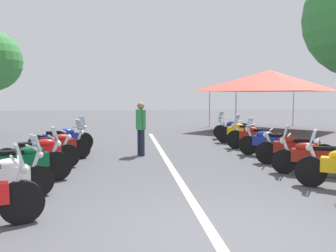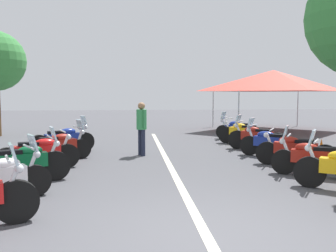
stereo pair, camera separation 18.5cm
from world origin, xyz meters
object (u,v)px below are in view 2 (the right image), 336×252
at_px(motorcycle_right_row_4, 270,142).
at_px(motorcycle_right_row_6, 243,133).
at_px(motorcycle_left_row_4, 57,146).
at_px(motorcycle_left_row_2, 23,162).
at_px(motorcycle_right_row_5, 256,137).
at_px(traffic_cone_0, 321,149).
at_px(motorcycle_left_row_3, 39,153).
at_px(bystander_1, 142,124).
at_px(motorcycle_right_row_7, 238,129).
at_px(motorcycle_right_row_2, 313,158).
at_px(event_tent, 273,81).
at_px(motorcycle_left_row_5, 64,139).
at_px(motorcycle_right_row_3, 295,150).

distance_m(motorcycle_right_row_4, motorcycle_right_row_6, 2.83).
relative_size(motorcycle_left_row_4, motorcycle_right_row_4, 1.16).
distance_m(motorcycle_left_row_2, motorcycle_right_row_5, 7.78).
distance_m(motorcycle_right_row_5, traffic_cone_0, 2.29).
height_order(motorcycle_left_row_2, motorcycle_left_row_3, motorcycle_left_row_2).
distance_m(motorcycle_right_row_4, bystander_1, 4.03).
height_order(motorcycle_right_row_6, motorcycle_right_row_7, motorcycle_right_row_7).
relative_size(motorcycle_right_row_2, bystander_1, 1.05).
xyz_separation_m(motorcycle_left_row_2, motorcycle_right_row_5, (4.07, -6.63, -0.00)).
bearing_deg(motorcycle_left_row_2, traffic_cone_0, -5.45).
xyz_separation_m(motorcycle_left_row_3, event_tent, (9.06, -9.74, 2.19)).
relative_size(motorcycle_right_row_5, motorcycle_right_row_6, 1.04).
distance_m(motorcycle_left_row_4, event_tent, 12.51).
xyz_separation_m(motorcycle_left_row_4, motorcycle_right_row_5, (1.41, -6.43, 0.02)).
distance_m(motorcycle_left_row_5, motorcycle_right_row_4, 6.64).
xyz_separation_m(motorcycle_left_row_4, motorcycle_right_row_6, (2.86, -6.42, 0.01)).
height_order(motorcycle_left_row_3, motorcycle_left_row_5, motorcycle_left_row_5).
bearing_deg(motorcycle_right_row_5, motorcycle_right_row_3, 128.30).
height_order(motorcycle_left_row_2, motorcycle_right_row_7, motorcycle_left_row_2).
xyz_separation_m(motorcycle_left_row_5, motorcycle_right_row_4, (-1.44, -6.48, -0.01)).
bearing_deg(motorcycle_right_row_4, motorcycle_left_row_4, 39.68).
bearing_deg(bystander_1, motorcycle_left_row_2, 24.99).
distance_m(motorcycle_right_row_2, event_tent, 11.11).
height_order(motorcycle_right_row_5, bystander_1, bystander_1).
distance_m(motorcycle_right_row_2, motorcycle_right_row_7, 6.90).
xyz_separation_m(motorcycle_left_row_2, motorcycle_left_row_5, (4.13, -0.10, -0.00)).
bearing_deg(motorcycle_left_row_4, bystander_1, -14.06).
relative_size(motorcycle_left_row_2, motorcycle_right_row_4, 1.21).
distance_m(motorcycle_left_row_5, traffic_cone_0, 8.13).
xyz_separation_m(motorcycle_right_row_2, motorcycle_right_row_3, (1.22, -0.12, -0.00)).
xyz_separation_m(motorcycle_right_row_2, event_tent, (10.44, -3.12, 2.19)).
distance_m(motorcycle_left_row_5, motorcycle_right_row_7, 7.29).
distance_m(motorcycle_right_row_5, bystander_1, 4.06).
bearing_deg(motorcycle_right_row_3, motorcycle_right_row_5, -58.43).
distance_m(motorcycle_left_row_4, motorcycle_right_row_2, 6.92).
height_order(motorcycle_right_row_5, traffic_cone_0, motorcycle_right_row_5).
relative_size(motorcycle_right_row_6, motorcycle_right_row_7, 0.98).
xyz_separation_m(motorcycle_left_row_3, motorcycle_right_row_6, (4.11, -6.63, 0.01)).
distance_m(motorcycle_right_row_6, traffic_cone_0, 3.56).
xyz_separation_m(motorcycle_right_row_7, bystander_1, (-3.53, 4.17, 0.53)).
bearing_deg(motorcycle_right_row_2, motorcycle_left_row_5, -2.44).
bearing_deg(motorcycle_right_row_3, motorcycle_right_row_4, -55.23).
bearing_deg(motorcycle_left_row_3, motorcycle_left_row_5, 65.57).
xyz_separation_m(motorcycle_right_row_7, traffic_cone_0, (-4.68, -1.18, -0.17)).
bearing_deg(motorcycle_right_row_4, traffic_cone_0, -157.72).
bearing_deg(motorcycle_left_row_5, motorcycle_right_row_4, -40.39).
bearing_deg(event_tent, motorcycle_right_row_7, 140.77).
distance_m(motorcycle_left_row_3, motorcycle_right_row_6, 7.80).
height_order(motorcycle_left_row_2, traffic_cone_0, motorcycle_left_row_2).
xyz_separation_m(motorcycle_right_row_3, bystander_1, (2.15, 4.06, 0.54)).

